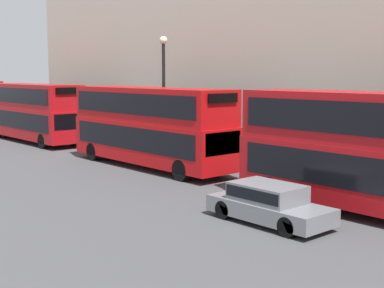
{
  "coord_description": "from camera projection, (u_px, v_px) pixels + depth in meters",
  "views": [
    {
      "loc": [
        -14.99,
        -3.6,
        4.91
      ],
      "look_at": [
        0.48,
        14.1,
        1.79
      ],
      "focal_mm": 50.0,
      "sensor_mm": 36.0,
      "label": 1
    }
  ],
  "objects": [
    {
      "name": "bus_third_in_queue",
      "position": [
        32.0,
        110.0,
        38.39
      ],
      "size": [
        2.59,
        11.05,
        4.15
      ],
      "color": "#A80F14",
      "rests_on": "ground"
    },
    {
      "name": "street_lamp",
      "position": [
        164.0,
        85.0,
        29.93
      ],
      "size": [
        0.44,
        0.44,
        6.95
      ],
      "color": "black",
      "rests_on": "ground"
    },
    {
      "name": "car_hatchback",
      "position": [
        268.0,
        202.0,
        17.57
      ],
      "size": [
        1.75,
        4.26,
        1.31
      ],
      "color": "slate",
      "rests_on": "ground"
    },
    {
      "name": "bus_second_in_queue",
      "position": [
        150.0,
        124.0,
        27.84
      ],
      "size": [
        2.59,
        10.96,
        4.17
      ],
      "color": "#B20C0F",
      "rests_on": "ground"
    }
  ]
}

